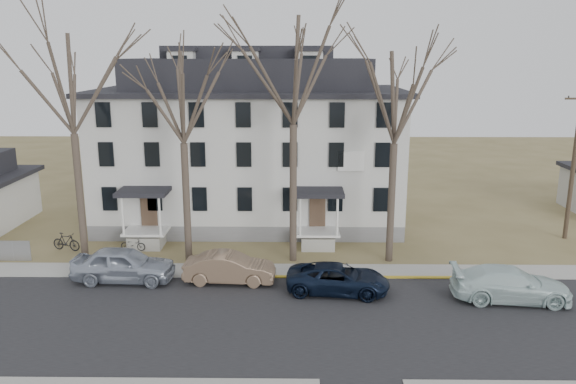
{
  "coord_description": "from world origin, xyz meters",
  "views": [
    {
      "loc": [
        1.08,
        -20.61,
        11.47
      ],
      "look_at": [
        0.72,
        9.0,
        4.23
      ],
      "focal_mm": 35.0,
      "sensor_mm": 36.0,
      "label": 1
    }
  ],
  "objects_px": {
    "boarding_house": "(250,145)",
    "car_navy": "(338,279)",
    "bicycle_right": "(66,242)",
    "bicycle_left": "(133,245)",
    "car_silver": "(124,265)",
    "tree_center": "(293,63)",
    "tree_mid_right": "(396,91)",
    "car_tan": "(230,269)",
    "car_white": "(511,285)",
    "tree_far_left": "(69,77)",
    "utility_pole_far": "(574,163)",
    "tree_mid_left": "(182,91)"
  },
  "relations": [
    {
      "from": "tree_center",
      "to": "bicycle_right",
      "type": "bearing_deg",
      "value": 174.27
    },
    {
      "from": "tree_far_left",
      "to": "tree_center",
      "type": "bearing_deg",
      "value": 0.0
    },
    {
      "from": "bicycle_left",
      "to": "tree_mid_right",
      "type": "bearing_deg",
      "value": -90.87
    },
    {
      "from": "car_navy",
      "to": "bicycle_left",
      "type": "relative_size",
      "value": 3.34
    },
    {
      "from": "utility_pole_far",
      "to": "car_white",
      "type": "height_order",
      "value": "utility_pole_far"
    },
    {
      "from": "tree_far_left",
      "to": "tree_center",
      "type": "relative_size",
      "value": 0.93
    },
    {
      "from": "bicycle_left",
      "to": "car_silver",
      "type": "bearing_deg",
      "value": -165.24
    },
    {
      "from": "car_tan",
      "to": "bicycle_right",
      "type": "xyz_separation_m",
      "value": [
        -10.35,
        4.69,
        -0.22
      ]
    },
    {
      "from": "tree_far_left",
      "to": "car_white",
      "type": "bearing_deg",
      "value": -13.42
    },
    {
      "from": "tree_center",
      "to": "bicycle_left",
      "type": "bearing_deg",
      "value": 171.84
    },
    {
      "from": "bicycle_left",
      "to": "car_white",
      "type": "bearing_deg",
      "value": -104.23
    },
    {
      "from": "car_tan",
      "to": "car_navy",
      "type": "distance_m",
      "value": 5.63
    },
    {
      "from": "bicycle_left",
      "to": "car_tan",
      "type": "bearing_deg",
      "value": -122.17
    },
    {
      "from": "tree_mid_left",
      "to": "tree_mid_right",
      "type": "relative_size",
      "value": 1.0
    },
    {
      "from": "tree_center",
      "to": "tree_mid_right",
      "type": "distance_m",
      "value": 5.7
    },
    {
      "from": "tree_far_left",
      "to": "tree_mid_left",
      "type": "height_order",
      "value": "tree_far_left"
    },
    {
      "from": "boarding_house",
      "to": "car_navy",
      "type": "distance_m",
      "value": 14.49
    },
    {
      "from": "tree_mid_right",
      "to": "car_silver",
      "type": "distance_m",
      "value": 17.02
    },
    {
      "from": "tree_far_left",
      "to": "tree_mid_left",
      "type": "relative_size",
      "value": 1.08
    },
    {
      "from": "utility_pole_far",
      "to": "car_navy",
      "type": "bearing_deg",
      "value": -150.27
    },
    {
      "from": "utility_pole_far",
      "to": "car_silver",
      "type": "bearing_deg",
      "value": -164.21
    },
    {
      "from": "bicycle_right",
      "to": "car_white",
      "type": "bearing_deg",
      "value": -90.75
    },
    {
      "from": "car_tan",
      "to": "car_navy",
      "type": "bearing_deg",
      "value": -99.31
    },
    {
      "from": "car_navy",
      "to": "bicycle_right",
      "type": "height_order",
      "value": "car_navy"
    },
    {
      "from": "boarding_house",
      "to": "bicycle_left",
      "type": "relative_size",
      "value": 13.77
    },
    {
      "from": "boarding_house",
      "to": "car_navy",
      "type": "xyz_separation_m",
      "value": [
        5.24,
        -12.67,
        -4.68
      ]
    },
    {
      "from": "car_navy",
      "to": "tree_center",
      "type": "bearing_deg",
      "value": 33.18
    },
    {
      "from": "bicycle_left",
      "to": "tree_far_left",
      "type": "bearing_deg",
      "value": 124.31
    },
    {
      "from": "boarding_house",
      "to": "tree_mid_left",
      "type": "distance_m",
      "value": 9.66
    },
    {
      "from": "utility_pole_far",
      "to": "car_tan",
      "type": "bearing_deg",
      "value": -160.09
    },
    {
      "from": "car_silver",
      "to": "bicycle_left",
      "type": "xyz_separation_m",
      "value": [
        -0.85,
        4.6,
        -0.5
      ]
    },
    {
      "from": "bicycle_left",
      "to": "tree_center",
      "type": "bearing_deg",
      "value": -93.82
    },
    {
      "from": "tree_far_left",
      "to": "car_tan",
      "type": "xyz_separation_m",
      "value": [
        8.74,
        -3.32,
        -9.58
      ]
    },
    {
      "from": "tree_center",
      "to": "boarding_house",
      "type": "bearing_deg",
      "value": 110.2
    },
    {
      "from": "bicycle_left",
      "to": "tree_mid_left",
      "type": "bearing_deg",
      "value": -106.54
    },
    {
      "from": "tree_far_left",
      "to": "car_white",
      "type": "distance_m",
      "value": 24.93
    },
    {
      "from": "car_navy",
      "to": "car_white",
      "type": "bearing_deg",
      "value": -88.95
    },
    {
      "from": "tree_center",
      "to": "tree_mid_right",
      "type": "xyz_separation_m",
      "value": [
        5.5,
        0.0,
        -1.48
      ]
    },
    {
      "from": "car_tan",
      "to": "car_navy",
      "type": "height_order",
      "value": "car_tan"
    },
    {
      "from": "tree_mid_right",
      "to": "bicycle_left",
      "type": "distance_m",
      "value": 17.75
    },
    {
      "from": "tree_mid_right",
      "to": "car_navy",
      "type": "height_order",
      "value": "tree_mid_right"
    },
    {
      "from": "car_tan",
      "to": "car_white",
      "type": "xyz_separation_m",
      "value": [
        13.67,
        -2.03,
        0.04
      ]
    },
    {
      "from": "tree_mid_left",
      "to": "car_white",
      "type": "distance_m",
      "value": 19.37
    },
    {
      "from": "tree_center",
      "to": "car_navy",
      "type": "relative_size",
      "value": 2.91
    },
    {
      "from": "tree_far_left",
      "to": "utility_pole_far",
      "type": "relative_size",
      "value": 1.44
    },
    {
      "from": "boarding_house",
      "to": "bicycle_left",
      "type": "height_order",
      "value": "boarding_house"
    },
    {
      "from": "boarding_house",
      "to": "car_white",
      "type": "height_order",
      "value": "boarding_house"
    },
    {
      "from": "utility_pole_far",
      "to": "car_tan",
      "type": "distance_m",
      "value": 22.47
    },
    {
      "from": "car_tan",
      "to": "bicycle_right",
      "type": "relative_size",
      "value": 2.56
    },
    {
      "from": "car_silver",
      "to": "tree_mid_right",
      "type": "bearing_deg",
      "value": -75.17
    }
  ]
}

